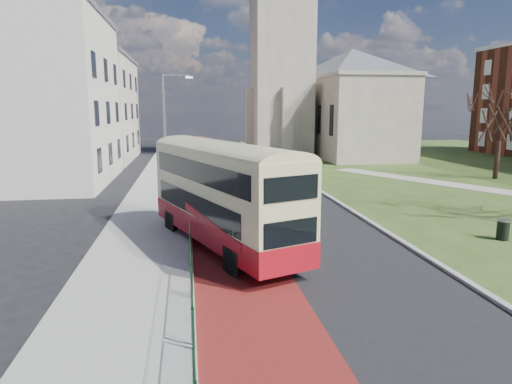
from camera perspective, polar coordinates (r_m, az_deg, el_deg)
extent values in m
plane|color=black|center=(16.55, 2.34, -9.88)|extent=(160.00, 160.00, 0.00)
cube|color=black|center=(35.97, -1.34, 1.26)|extent=(9.00, 120.00, 0.01)
cube|color=#591414|center=(35.74, -5.63, 1.15)|extent=(3.40, 120.00, 0.01)
cube|color=gray|center=(35.74, -11.73, 1.07)|extent=(4.00, 120.00, 0.12)
cube|color=#999993|center=(35.68, -8.52, 1.17)|extent=(0.25, 120.00, 0.13)
cube|color=#999993|center=(38.74, 5.06, 1.97)|extent=(0.25, 80.00, 0.13)
cube|color=#304A1A|center=(47.52, 29.09, 2.20)|extent=(40.00, 80.00, 0.04)
cylinder|color=#0C3619|center=(19.78, -8.30, -3.25)|extent=(0.04, 24.00, 0.04)
cylinder|color=#0C3619|center=(20.03, -8.22, -5.89)|extent=(0.04, 24.00, 0.04)
cube|color=gray|center=(54.71, 3.18, 16.99)|extent=(6.50, 6.50, 24.00)
cube|color=gray|center=(56.69, 11.65, 8.97)|extent=(9.00, 18.00, 9.00)
pyramid|color=#565960|center=(57.09, 11.96, 17.12)|extent=(9.00, 18.00, 3.60)
cube|color=beige|center=(38.83, -25.52, 10.19)|extent=(10.00, 14.00, 12.50)
cube|color=#565960|center=(39.46, -26.30, 19.64)|extent=(10.30, 14.30, 0.50)
cube|color=beige|center=(54.36, -20.59, 9.53)|extent=(10.00, 16.00, 11.00)
cube|color=#565960|center=(54.64, -20.99, 15.56)|extent=(10.30, 16.30, 0.50)
cylinder|color=gray|center=(33.30, -11.30, 7.44)|extent=(0.16, 0.16, 8.00)
cylinder|color=gray|center=(33.31, -9.95, 14.21)|extent=(1.80, 0.10, 0.10)
cube|color=silver|center=(33.30, -8.35, 13.99)|extent=(0.50, 0.18, 0.12)
cube|color=maroon|center=(19.01, -4.15, -4.22)|extent=(5.80, 10.32, 0.92)
cube|color=beige|center=(18.64, -4.22, 1.13)|extent=(5.76, 10.26, 2.67)
cube|color=black|center=(18.59, -7.78, -1.56)|extent=(3.01, 7.80, 0.88)
cube|color=black|center=(19.54, -1.47, -0.89)|extent=(3.01, 7.80, 0.88)
cube|color=black|center=(18.10, -7.56, 2.56)|extent=(3.30, 8.56, 0.83)
cube|color=black|center=(19.07, -1.10, 3.05)|extent=(3.30, 8.56, 0.83)
cube|color=black|center=(23.38, -9.47, 0.85)|extent=(1.96, 0.81, 0.97)
cube|color=black|center=(23.19, -9.57, 4.22)|extent=(1.96, 0.81, 0.83)
cube|color=orange|center=(23.14, -9.61, 5.52)|extent=(1.57, 0.68, 0.28)
cylinder|color=black|center=(21.85, -10.53, -3.68)|extent=(0.60, 0.99, 0.96)
cylinder|color=black|center=(22.59, -5.45, -3.08)|extent=(0.60, 0.99, 0.96)
cylinder|color=black|center=(16.08, -2.88, -8.69)|extent=(0.60, 0.99, 0.96)
cylinder|color=black|center=(17.07, 3.52, -7.54)|extent=(0.60, 0.99, 0.96)
cylinder|color=black|center=(42.15, 27.88, 3.56)|extent=(0.53, 0.53, 3.07)
cylinder|color=black|center=(22.81, 28.48, -4.25)|extent=(0.65, 0.65, 0.84)
cylinder|color=gray|center=(22.71, 28.58, -3.16)|extent=(0.69, 0.69, 0.06)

